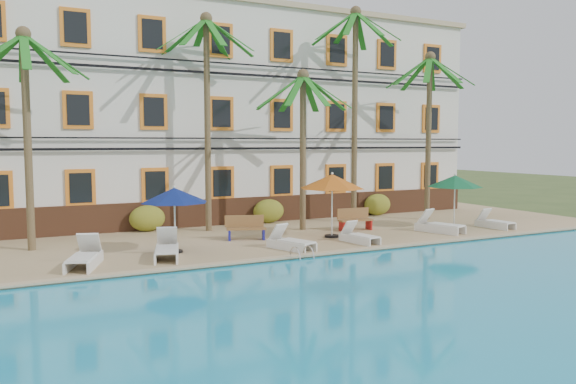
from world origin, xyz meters
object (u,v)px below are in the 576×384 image
palm_b (207,94)px  palm_c (303,126)px  lounger_a (84,257)px  bench_left (246,227)px  umbrella_red (332,182)px  bench_right (355,219)px  palm_d (355,88)px  palm_e (429,113)px  palm_a (26,108)px  lounger_b (167,249)px  pool_ladder (302,257)px  umbrella_blue (174,196)px  lounger_c (290,241)px  lounger_f (494,222)px  lounger_e (439,225)px  lounger_d (359,236)px  umbrella_green (455,182)px

palm_b → palm_c: bearing=-22.9°
lounger_a → bench_left: 6.56m
umbrella_red → bench_right: 2.74m
palm_d → palm_e: size_ratio=1.24×
palm_a → palm_e: palm_e is taller
palm_a → umbrella_red: (10.66, -2.39, -2.70)m
palm_e → lounger_b: (-13.70, -3.51, -4.82)m
umbrella_red → pool_ladder: bearing=-134.9°
umbrella_blue → lounger_a: 3.57m
palm_a → lounger_c: (8.06, -3.91, -4.61)m
palm_a → bench_right: 13.30m
pool_ladder → umbrella_blue: bearing=143.1°
palm_c → lounger_f: (7.71, -3.33, -4.14)m
palm_a → lounger_c: size_ratio=3.93×
palm_a → pool_ladder: bearing=-34.1°
lounger_b → bench_left: bearing=30.1°
lounger_f → bench_left: 11.02m
umbrella_blue → lounger_e: size_ratio=1.07×
palm_c → lounger_a: palm_c is taller
palm_c → lounger_d: palm_c is taller
lounger_f → umbrella_blue: bearing=176.6°
lounger_a → lounger_d: lounger_a is taller
umbrella_red → lounger_c: umbrella_red is taller
lounger_d → bench_right: size_ratio=1.13×
pool_ladder → umbrella_green: bearing=16.9°
lounger_d → lounger_f: bearing=3.0°
umbrella_blue → lounger_b: (-0.50, -0.82, -1.62)m
umbrella_red → bench_left: umbrella_red is taller
umbrella_blue → lounger_e: 11.09m
palm_b → lounger_e: size_ratio=4.27×
lounger_b → palm_b: bearing=57.9°
umbrella_green → lounger_a: bearing=-175.9°
pool_ladder → lounger_b: bearing=155.7°
lounger_a → palm_b: bearing=41.9°
lounger_e → lounger_a: bearing=-178.9°
palm_c → lounger_e: palm_c is taller
lounger_a → lounger_d: (9.64, -0.25, -0.05)m
pool_ladder → palm_e: bearing=28.6°
umbrella_red → palm_e: bearing=19.4°
umbrella_green → lounger_a: umbrella_green is taller
palm_a → umbrella_green: size_ratio=3.22×
palm_d → umbrella_red: palm_d is taller
lounger_d → pool_ladder: bearing=-156.1°
palm_b → lounger_e: 11.05m
palm_d → umbrella_green: 6.21m
palm_c → umbrella_green: size_ratio=2.88×
lounger_f → bench_right: bench_right is taller
palm_a → lounger_f: bearing=-10.8°
palm_c → lounger_b: bearing=-153.8°
palm_b → palm_e: size_ratio=1.13×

